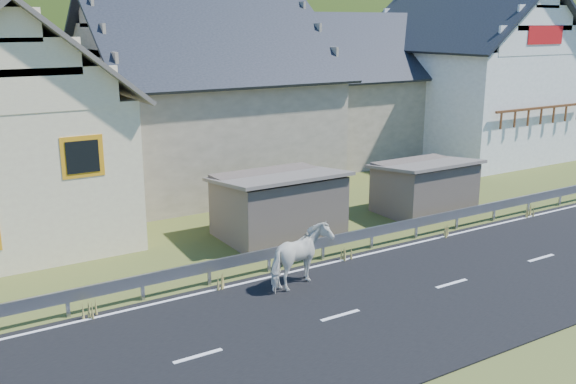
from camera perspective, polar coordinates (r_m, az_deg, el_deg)
ground at (r=19.43m, az=14.33°, el=-8.01°), size 160.00×160.00×0.00m
road at (r=19.42m, az=14.33°, el=-7.95°), size 60.00×7.00×0.04m
lane_markings at (r=19.41m, az=14.33°, el=-7.88°), size 60.00×6.60×0.01m
guardrail at (r=21.76m, az=7.49°, el=-3.59°), size 28.10×0.09×0.75m
shed_left at (r=22.71m, az=-0.88°, el=-1.26°), size 4.30×3.30×2.40m
shed_right at (r=26.18m, az=12.01°, el=0.36°), size 3.80×2.90×2.20m
house_cream at (r=24.65m, az=-24.22°, el=6.46°), size 7.80×9.80×8.30m
house_stone_a at (r=29.97m, az=-7.69°, el=9.41°), size 10.80×9.80×8.90m
house_stone_b at (r=36.83m, az=5.55°, el=9.83°), size 9.80×8.80×8.10m
house_white at (r=38.56m, az=15.61°, el=10.81°), size 8.80×10.80×9.70m
horse at (r=18.35m, az=1.13°, el=-5.80°), size 1.62×2.30×1.77m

